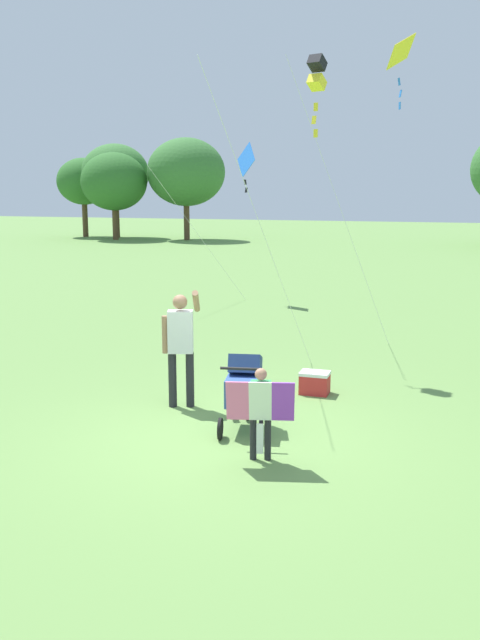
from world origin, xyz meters
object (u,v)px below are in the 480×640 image
kite_green_novelty (396,66)px  child_with_butterfly_kite (261,406)px  kite_orange_delta (244,164)px  stroller (244,385)px  cooler_box (315,383)px  person_adult_flyer (181,340)px  kite_adult_black (316,76)px

kite_green_novelty → child_with_butterfly_kite: bearing=-96.4°
child_with_butterfly_kite → kite_green_novelty: bearing=83.6°
child_with_butterfly_kite → kite_orange_delta: (-3.72, 11.08, 3.14)m
stroller → cooler_box: bearing=73.2°
person_adult_flyer → stroller: bearing=-28.7°
cooler_box → kite_orange_delta: bearing=114.6°
kite_green_novelty → kite_orange_delta: bearing=135.0°
stroller → kite_green_novelty: 7.54m
person_adult_flyer → stroller: size_ratio=1.55×
child_with_butterfly_kite → kite_green_novelty: (0.74, 6.61, 4.75)m
stroller → kite_green_novelty: size_ratio=0.18×
stroller → cooler_box: size_ratio=2.49×
kite_green_novelty → kite_adult_black: bearing=-120.1°
child_with_butterfly_kite → kite_green_novelty: size_ratio=0.18×
child_with_butterfly_kite → kite_orange_delta: 12.10m
kite_orange_delta → stroller: bearing=-72.4°
person_adult_flyer → kite_adult_black: kite_adult_black is taller
stroller → kite_orange_delta: (-3.22, 10.13, 3.21)m
kite_adult_black → kite_orange_delta: kite_adult_black is taller
person_adult_flyer → kite_green_novelty: size_ratio=0.29×
person_adult_flyer → child_with_butterfly_kite: bearing=-43.6°
stroller → child_with_butterfly_kite: bearing=-62.3°
stroller → cooler_box: 1.99m
person_adult_flyer → kite_adult_black: size_ratio=0.32×
kite_adult_black → cooler_box: (0.46, -1.84, -4.84)m
child_with_butterfly_kite → cooler_box: size_ratio=2.47×
person_adult_flyer → kite_adult_black: (1.27, 3.06, 4.02)m
person_adult_flyer → kite_adult_black: bearing=67.5°
kite_orange_delta → kite_green_novelty: bearing=-45.0°
kite_green_novelty → cooler_box: (-0.68, -3.81, -5.25)m
stroller → cooler_box: stroller is taller
stroller → kite_green_novelty: kite_green_novelty is taller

